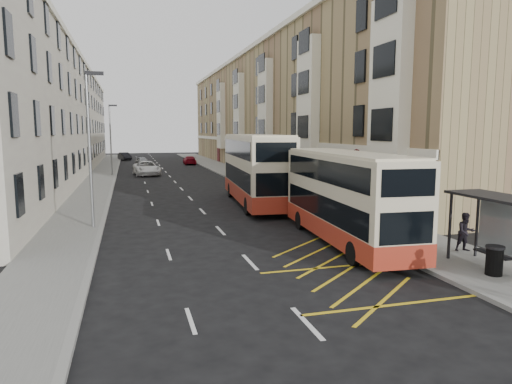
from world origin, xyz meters
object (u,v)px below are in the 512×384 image
object	(u,v)px
street_lamp_near	(90,141)
double_decker_rear	(256,169)
pedestrian_mid	(466,232)
car_red	(190,160)
street_lamp_far	(111,136)
litter_bin	(494,260)
double_decker_front	(346,197)
pedestrian_far	(379,213)
car_silver	(142,161)
car_dark	(125,156)
white_van	(147,168)

from	to	relation	value
street_lamp_near	double_decker_rear	bearing A→B (deg)	28.95
pedestrian_mid	car_red	distance (m)	56.03
street_lamp_far	double_decker_rear	xyz separation A→B (m)	(10.43, -24.23, -2.14)
street_lamp_near	double_decker_rear	size ratio (longest dim) A/B	0.64
litter_bin	car_red	xyz separation A→B (m)	(-2.99, 58.82, -0.04)
street_lamp_far	litter_bin	world-z (taller)	street_lamp_far
double_decker_front	car_red	distance (m)	52.76
double_decker_front	car_red	size ratio (longest dim) A/B	2.37
pedestrian_far	litter_bin	bearing A→B (deg)	122.09
car_red	car_silver	bearing A→B (deg)	0.41
litter_bin	double_decker_rear	bearing A→B (deg)	101.26
street_lamp_far	car_silver	size ratio (longest dim) A/B	2.11
street_lamp_near	car_silver	distance (m)	47.06
litter_bin	street_lamp_near	bearing A→B (deg)	138.74
street_lamp_far	pedestrian_far	bearing A→B (deg)	-67.62
double_decker_front	car_silver	size ratio (longest dim) A/B	2.81
car_silver	car_red	size ratio (longest dim) A/B	0.84
street_lamp_near	pedestrian_mid	size ratio (longest dim) A/B	4.90
double_decker_rear	car_silver	bearing A→B (deg)	103.79
street_lamp_far	car_silver	xyz separation A→B (m)	(3.84, 16.73, -3.99)
pedestrian_mid	car_red	bearing A→B (deg)	100.29
street_lamp_far	pedestrian_mid	size ratio (longest dim) A/B	4.90
litter_bin	car_dark	size ratio (longest dim) A/B	0.25
pedestrian_mid	car_dark	bearing A→B (deg)	107.41
double_decker_rear	white_van	size ratio (longest dim) A/B	2.11
street_lamp_far	white_van	distance (m)	5.42
double_decker_rear	car_silver	world-z (taller)	double_decker_rear
pedestrian_mid	car_silver	bearing A→B (deg)	107.47
street_lamp_far	car_dark	bearing A→B (deg)	87.82
street_lamp_near	white_van	xyz separation A→B (m)	(3.85, 30.14, -3.81)
litter_bin	car_dark	xyz separation A→B (m)	(-12.88, 72.54, 0.00)
street_lamp_near	litter_bin	bearing A→B (deg)	-41.26
double_decker_front	pedestrian_far	distance (m)	3.55
street_lamp_far	pedestrian_mid	world-z (taller)	street_lamp_far
double_decker_rear	pedestrian_mid	xyz separation A→B (m)	(4.89, -15.12, -1.53)
street_lamp_far	double_decker_front	bearing A→B (deg)	-72.60
litter_bin	car_dark	distance (m)	73.67
double_decker_rear	car_dark	xyz separation A→B (m)	(-9.28, 54.46, -1.81)
white_van	street_lamp_far	bearing A→B (deg)	176.92
street_lamp_far	litter_bin	size ratio (longest dim) A/B	7.69
litter_bin	white_van	bearing A→B (deg)	103.49
car_silver	car_dark	bearing A→B (deg)	89.24
car_silver	street_lamp_near	bearing A→B (deg)	-106.74
car_red	street_lamp_near	bearing A→B (deg)	78.79
pedestrian_mid	car_dark	distance (m)	71.01
street_lamp_near	car_dark	distance (m)	60.37
white_van	car_silver	bearing A→B (deg)	84.84
double_decker_rear	litter_bin	bearing A→B (deg)	-74.09
double_decker_rear	white_van	world-z (taller)	double_decker_rear
pedestrian_far	car_silver	bearing A→B (deg)	-45.50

